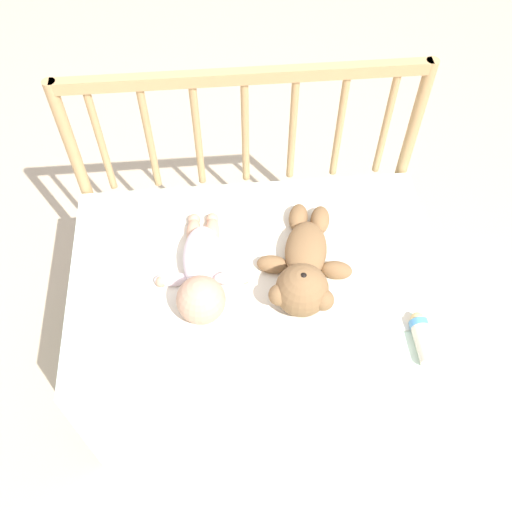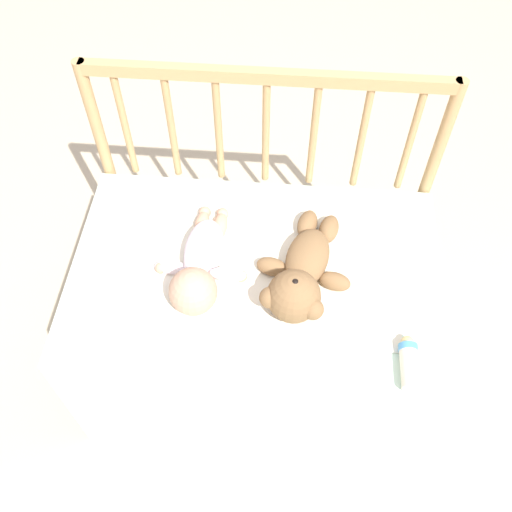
# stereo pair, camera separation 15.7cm
# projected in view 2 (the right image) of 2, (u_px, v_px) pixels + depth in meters

# --- Properties ---
(ground_plane) EXTENTS (12.00, 12.00, 0.00)m
(ground_plane) POSITION_uv_depth(u_px,v_px,m) (256.00, 358.00, 2.07)
(ground_plane) COLOR #C6B293
(crib_mattress) EXTENTS (1.05, 0.68, 0.56)m
(crib_mattress) POSITION_uv_depth(u_px,v_px,m) (256.00, 320.00, 1.84)
(crib_mattress) COLOR silver
(crib_mattress) RESTS_ON ground_plane
(crib_rail) EXTENTS (1.05, 0.04, 0.96)m
(crib_rail) POSITION_uv_depth(u_px,v_px,m) (265.00, 155.00, 1.74)
(crib_rail) COLOR tan
(crib_rail) RESTS_ON ground_plane
(blanket) EXTENTS (0.78, 0.51, 0.01)m
(blanket) POSITION_uv_depth(u_px,v_px,m) (259.00, 262.00, 1.63)
(blanket) COLOR silver
(blanket) RESTS_ON crib_mattress
(teddy_bear) EXTENTS (0.27, 0.41, 0.15)m
(teddy_bear) POSITION_uv_depth(u_px,v_px,m) (301.00, 275.00, 1.53)
(teddy_bear) COLOR olive
(teddy_bear) RESTS_ON crib_mattress
(baby) EXTENTS (0.27, 0.39, 0.13)m
(baby) POSITION_uv_depth(u_px,v_px,m) (200.00, 266.00, 1.56)
(baby) COLOR white
(baby) RESTS_ON crib_mattress
(baby_bottle) EXTENTS (0.05, 0.14, 0.05)m
(baby_bottle) POSITION_uv_depth(u_px,v_px,m) (409.00, 362.00, 1.42)
(baby_bottle) COLOR #F4E5CC
(baby_bottle) RESTS_ON crib_mattress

